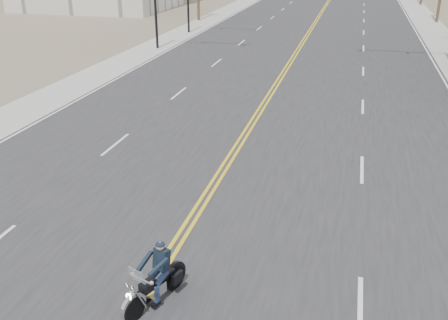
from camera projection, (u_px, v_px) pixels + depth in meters
The scene contains 4 objects.
road at pixel (328, 2), 71.16m from camera, with size 20.00×200.00×0.01m, color #303033.
sidewalk_left at pixel (249, 0), 73.81m from camera, with size 3.00×200.00×0.01m, color #A5A5A0.
sidewalk_right at pixel (413, 4), 68.51m from camera, with size 3.00×200.00×0.01m, color #A5A5A0.
motorcyclist at pixel (154, 276), 11.36m from camera, with size 0.85×1.99×1.55m, color black, non-canonical shape.
Camera 1 is at (4.26, -5.60, 7.75)m, focal length 40.00 mm.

